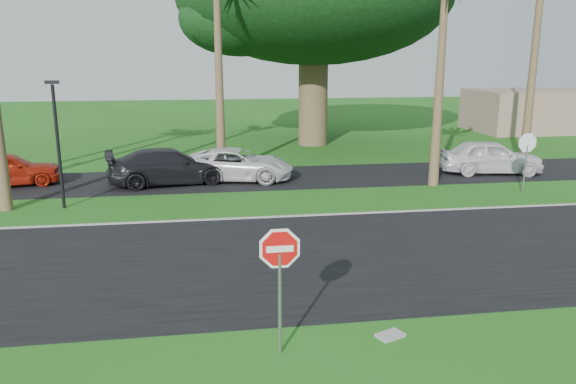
# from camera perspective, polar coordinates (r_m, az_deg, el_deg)

# --- Properties ---
(ground) EXTENTS (120.00, 120.00, 0.00)m
(ground) POSITION_cam_1_polar(r_m,az_deg,el_deg) (13.72, -4.64, -9.97)
(ground) COLOR #215415
(ground) RESTS_ON ground
(road) EXTENTS (120.00, 8.00, 0.02)m
(road) POSITION_cam_1_polar(r_m,az_deg,el_deg) (15.57, -5.17, -6.99)
(road) COLOR black
(road) RESTS_ON ground
(parking_strip) EXTENTS (120.00, 5.00, 0.02)m
(parking_strip) POSITION_cam_1_polar(r_m,az_deg,el_deg) (25.65, -6.62, 1.29)
(parking_strip) COLOR black
(parking_strip) RESTS_ON ground
(curb) EXTENTS (120.00, 0.12, 0.06)m
(curb) POSITION_cam_1_polar(r_m,az_deg,el_deg) (19.40, -5.91, -2.73)
(curb) COLOR gray
(curb) RESTS_ON ground
(stop_sign_near) EXTENTS (1.05, 0.07, 2.62)m
(stop_sign_near) POSITION_cam_1_polar(r_m,az_deg,el_deg) (10.33, -0.85, -7.46)
(stop_sign_near) COLOR gray
(stop_sign_near) RESTS_ON ground
(stop_sign_far) EXTENTS (1.05, 0.07, 2.62)m
(stop_sign_far) POSITION_cam_1_polar(r_m,az_deg,el_deg) (24.48, 23.09, 3.88)
(stop_sign_far) COLOR gray
(stop_sign_far) RESTS_ON ground
(streetlight_right) EXTENTS (0.45, 0.25, 4.64)m
(streetlight_right) POSITION_cam_1_polar(r_m,az_deg,el_deg) (21.87, -22.39, 5.21)
(streetlight_right) COLOR black
(streetlight_right) RESTS_ON ground
(building_far) EXTENTS (10.00, 6.00, 3.00)m
(building_far) POSITION_cam_1_polar(r_m,az_deg,el_deg) (46.00, 24.29, 7.56)
(building_far) COLOR gray
(building_far) RESTS_ON ground
(car_red) EXTENTS (4.59, 2.68, 1.47)m
(car_red) POSITION_cam_1_polar(r_m,az_deg,el_deg) (26.87, -26.68, 2.04)
(car_red) COLOR #A41E0D
(car_red) RESTS_ON ground
(car_dark) EXTENTS (5.62, 3.08, 1.55)m
(car_dark) POSITION_cam_1_polar(r_m,az_deg,el_deg) (24.97, -11.94, 2.53)
(car_dark) COLOR black
(car_dark) RESTS_ON ground
(car_minivan) EXTENTS (5.50, 3.41, 1.42)m
(car_minivan) POSITION_cam_1_polar(r_m,az_deg,el_deg) (25.31, -5.28, 2.77)
(car_minivan) COLOR silver
(car_minivan) RESTS_ON ground
(car_pickup) EXTENTS (4.95, 2.60, 1.61)m
(car_pickup) POSITION_cam_1_polar(r_m,az_deg,el_deg) (28.26, 19.88, 3.35)
(car_pickup) COLOR silver
(car_pickup) RESTS_ON ground
(utility_slab) EXTENTS (0.64, 0.54, 0.06)m
(utility_slab) POSITION_cam_1_polar(r_m,az_deg,el_deg) (11.82, 10.35, -14.12)
(utility_slab) COLOR gray
(utility_slab) RESTS_ON ground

